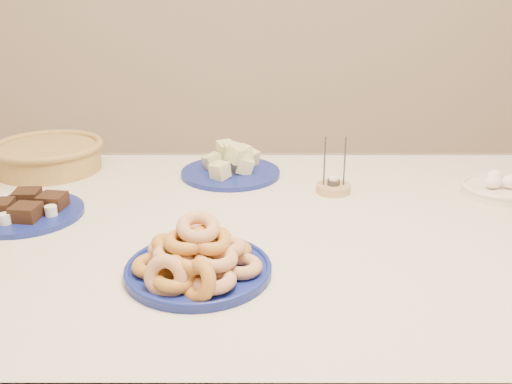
# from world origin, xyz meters

# --- Properties ---
(dining_table) EXTENTS (1.71, 1.11, 0.75)m
(dining_table) POSITION_xyz_m (0.00, 0.00, 0.64)
(dining_table) COLOR brown
(dining_table) RESTS_ON ground
(donut_platter) EXTENTS (0.37, 0.37, 0.13)m
(donut_platter) POSITION_xyz_m (-0.11, -0.24, 0.78)
(donut_platter) COLOR navy
(donut_platter) RESTS_ON dining_table
(melon_plate) EXTENTS (0.29, 0.29, 0.10)m
(melon_plate) POSITION_xyz_m (-0.07, 0.35, 0.78)
(melon_plate) COLOR navy
(melon_plate) RESTS_ON dining_table
(brownie_plate) EXTENTS (0.32, 0.32, 0.05)m
(brownie_plate) POSITION_xyz_m (-0.55, 0.05, 0.76)
(brownie_plate) COLOR navy
(brownie_plate) RESTS_ON dining_table
(wicker_basket) EXTENTS (0.42, 0.42, 0.08)m
(wicker_basket) POSITION_xyz_m (-0.61, 0.39, 0.80)
(wicker_basket) COLOR olive
(wicker_basket) RESTS_ON dining_table
(candle_holder) EXTENTS (0.09, 0.09, 0.15)m
(candle_holder) POSITION_xyz_m (0.20, 0.21, 0.76)
(candle_holder) COLOR tan
(candle_holder) RESTS_ON dining_table
(egg_bowl) EXTENTS (0.22, 0.22, 0.06)m
(egg_bowl) POSITION_xyz_m (0.63, 0.19, 0.77)
(egg_bowl) COLOR silver
(egg_bowl) RESTS_ON dining_table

